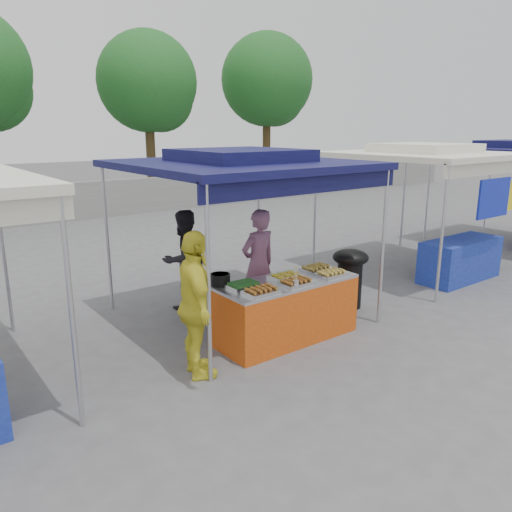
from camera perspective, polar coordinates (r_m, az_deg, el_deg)
ground_plane at (r=7.19m, az=2.93°, el=-9.09°), size 80.00×80.00×0.00m
back_wall at (r=16.74m, az=-22.18°, el=5.59°), size 40.00×0.25×1.20m
main_canopy at (r=7.38m, az=-1.77°, el=10.55°), size 3.20×3.20×2.57m
neighbor_stall_right at (r=10.49m, az=20.22°, el=6.61°), size 3.20×3.20×2.57m
tree_2 at (r=20.41m, az=-11.98°, el=18.43°), size 3.75×3.74×6.42m
tree_3 at (r=23.59m, az=1.46°, el=19.05°), size 4.05×4.05×6.96m
vendor_table at (r=6.96m, az=3.51°, el=-6.14°), size 2.00×0.80×0.85m
food_tray_fl at (r=6.26m, az=0.57°, el=-4.06°), size 0.42×0.30×0.07m
food_tray_fm at (r=6.62m, az=4.58°, el=-3.05°), size 0.42×0.30×0.07m
food_tray_fr at (r=7.07m, az=8.60°, el=-2.04°), size 0.42×0.30×0.07m
food_tray_bl at (r=6.50m, az=-1.43°, el=-3.35°), size 0.42×0.30×0.07m
food_tray_bm at (r=6.91m, az=3.34°, el=-2.28°), size 0.42×0.30×0.07m
food_tray_br at (r=7.30m, az=6.88°, el=-1.44°), size 0.42×0.30×0.07m
cooking_pot at (r=6.61m, az=-4.10°, el=-2.68°), size 0.26×0.26×0.15m
skewer_cup at (r=6.51m, az=4.56°, el=-3.22°), size 0.08×0.08×0.10m
wok_burner at (r=8.26m, az=10.68°, el=-1.91°), size 0.58×0.58×0.98m
crate_left at (r=7.32m, az=-3.00°, el=-7.48°), size 0.46×0.32×0.28m
crate_right at (r=7.72m, az=1.18°, el=-6.29°), size 0.46×0.32×0.27m
crate_stacked at (r=7.63m, az=1.19°, el=-4.39°), size 0.44×0.31×0.27m
vendor_woman at (r=7.61m, az=0.28°, el=-0.95°), size 0.64×0.44×1.70m
helper_man at (r=8.13m, az=-8.24°, el=-0.40°), size 0.87×0.73×1.61m
customer_person at (r=5.82m, az=-6.89°, el=-5.66°), size 0.72×1.11×1.76m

